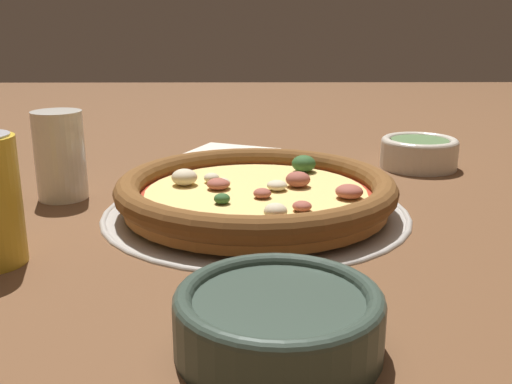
{
  "coord_description": "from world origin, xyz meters",
  "views": [
    {
      "loc": [
        0.68,
        -0.01,
        0.22
      ],
      "look_at": [
        0.0,
        0.0,
        0.03
      ],
      "focal_mm": 42.0,
      "sensor_mm": 36.0,
      "label": 1
    }
  ],
  "objects_px": {
    "drinking_cup": "(60,155)",
    "pizza": "(256,191)",
    "napkin": "(225,155)",
    "fork": "(237,157)",
    "pizza_tray": "(256,211)",
    "bowl_far": "(419,151)",
    "bowl_near": "(279,318)"
  },
  "relations": [
    {
      "from": "bowl_far",
      "to": "napkin",
      "type": "bearing_deg",
      "value": -103.89
    },
    {
      "from": "pizza_tray",
      "to": "drinking_cup",
      "type": "relative_size",
      "value": 3.23
    },
    {
      "from": "bowl_far",
      "to": "drinking_cup",
      "type": "xyz_separation_m",
      "value": [
        0.16,
        -0.5,
        0.03
      ]
    },
    {
      "from": "fork",
      "to": "bowl_near",
      "type": "bearing_deg",
      "value": 111.83
    },
    {
      "from": "pizza",
      "to": "bowl_far",
      "type": "bearing_deg",
      "value": 131.44
    },
    {
      "from": "bowl_near",
      "to": "drinking_cup",
      "type": "bearing_deg",
      "value": -144.78
    },
    {
      "from": "bowl_near",
      "to": "napkin",
      "type": "relative_size",
      "value": 0.7
    },
    {
      "from": "bowl_far",
      "to": "fork",
      "type": "distance_m",
      "value": 0.29
    },
    {
      "from": "pizza_tray",
      "to": "napkin",
      "type": "relative_size",
      "value": 1.73
    },
    {
      "from": "napkin",
      "to": "fork",
      "type": "relative_size",
      "value": 1.27
    },
    {
      "from": "bowl_near",
      "to": "drinking_cup",
      "type": "xyz_separation_m",
      "value": [
        -0.37,
        -0.26,
        0.03
      ]
    },
    {
      "from": "bowl_far",
      "to": "fork",
      "type": "bearing_deg",
      "value": -104.03
    },
    {
      "from": "bowl_near",
      "to": "pizza",
      "type": "bearing_deg",
      "value": -177.67
    },
    {
      "from": "pizza_tray",
      "to": "pizza",
      "type": "xyz_separation_m",
      "value": [
        -0.0,
        0.0,
        0.02
      ]
    },
    {
      "from": "drinking_cup",
      "to": "bowl_far",
      "type": "bearing_deg",
      "value": 107.53
    },
    {
      "from": "bowl_far",
      "to": "pizza",
      "type": "bearing_deg",
      "value": -48.56
    },
    {
      "from": "pizza_tray",
      "to": "fork",
      "type": "height_order",
      "value": "pizza_tray"
    },
    {
      "from": "bowl_far",
      "to": "drinking_cup",
      "type": "relative_size",
      "value": 1.04
    },
    {
      "from": "bowl_far",
      "to": "drinking_cup",
      "type": "bearing_deg",
      "value": -72.47
    },
    {
      "from": "pizza",
      "to": "pizza_tray",
      "type": "bearing_deg",
      "value": -67.28
    },
    {
      "from": "drinking_cup",
      "to": "napkin",
      "type": "bearing_deg",
      "value": 139.63
    },
    {
      "from": "pizza_tray",
      "to": "pizza",
      "type": "bearing_deg",
      "value": 112.72
    },
    {
      "from": "pizza",
      "to": "drinking_cup",
      "type": "relative_size",
      "value": 2.93
    },
    {
      "from": "pizza_tray",
      "to": "bowl_far",
      "type": "height_order",
      "value": "bowl_far"
    },
    {
      "from": "pizza",
      "to": "fork",
      "type": "xyz_separation_m",
      "value": [
        -0.3,
        -0.03,
        -0.03
      ]
    },
    {
      "from": "drinking_cup",
      "to": "pizza",
      "type": "bearing_deg",
      "value": 75.22
    },
    {
      "from": "pizza",
      "to": "fork",
      "type": "relative_size",
      "value": 1.99
    },
    {
      "from": "bowl_near",
      "to": "fork",
      "type": "relative_size",
      "value": 0.88
    },
    {
      "from": "pizza",
      "to": "bowl_far",
      "type": "height_order",
      "value": "pizza"
    },
    {
      "from": "bowl_near",
      "to": "bowl_far",
      "type": "bearing_deg",
      "value": 155.42
    },
    {
      "from": "pizza_tray",
      "to": "drinking_cup",
      "type": "distance_m",
      "value": 0.26
    },
    {
      "from": "bowl_near",
      "to": "pizza_tray",
      "type": "bearing_deg",
      "value": -177.6
    }
  ]
}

